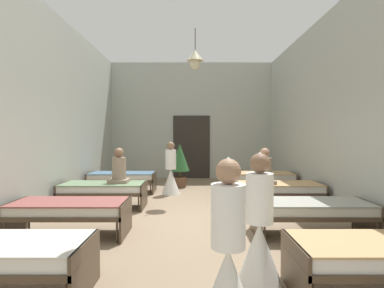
# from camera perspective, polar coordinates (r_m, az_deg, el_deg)

# --- Properties ---
(ground_plane) EXTENTS (6.71, 12.06, 0.10)m
(ground_plane) POSITION_cam_1_polar(r_m,az_deg,el_deg) (6.19, 0.01, -14.40)
(ground_plane) COLOR #8C755B
(room_shell) EXTENTS (6.51, 11.66, 4.43)m
(room_shell) POSITION_cam_1_polar(r_m,az_deg,el_deg) (7.28, 0.04, 6.03)
(room_shell) COLOR #B2B7AD
(room_shell) RESTS_ON ground
(bed_left_row_1) EXTENTS (1.90, 0.84, 0.57)m
(bed_left_row_1) POSITION_cam_1_polar(r_m,az_deg,el_deg) (5.53, -21.74, -11.27)
(bed_left_row_1) COLOR #473828
(bed_left_row_1) RESTS_ON ground
(bed_right_row_1) EXTENTS (1.90, 0.84, 0.57)m
(bed_right_row_1) POSITION_cam_1_polar(r_m,az_deg,el_deg) (5.52, 21.75, -11.30)
(bed_right_row_1) COLOR #473828
(bed_right_row_1) RESTS_ON ground
(bed_left_row_2) EXTENTS (1.90, 0.84, 0.57)m
(bed_left_row_2) POSITION_cam_1_polar(r_m,az_deg,el_deg) (7.29, -16.11, -8.06)
(bed_left_row_2) COLOR #473828
(bed_left_row_2) RESTS_ON ground
(bed_right_row_2) EXTENTS (1.90, 0.84, 0.57)m
(bed_right_row_2) POSITION_cam_1_polar(r_m,az_deg,el_deg) (7.28, 16.20, -8.07)
(bed_right_row_2) COLOR #473828
(bed_right_row_2) RESTS_ON ground
(bed_left_row_3) EXTENTS (1.90, 0.84, 0.57)m
(bed_left_row_3) POSITION_cam_1_polar(r_m,az_deg,el_deg) (9.11, -12.73, -6.07)
(bed_left_row_3) COLOR #473828
(bed_left_row_3) RESTS_ON ground
(bed_right_row_3) EXTENTS (1.90, 0.84, 0.57)m
(bed_right_row_3) POSITION_cam_1_polar(r_m,az_deg,el_deg) (9.10, 12.88, -6.08)
(bed_right_row_3) COLOR #473828
(bed_right_row_3) RESTS_ON ground
(nurse_near_aisle) EXTENTS (0.52, 0.52, 1.49)m
(nurse_near_aisle) POSITION_cam_1_polar(r_m,az_deg,el_deg) (3.60, 12.69, -16.82)
(nurse_near_aisle) COLOR white
(nurse_near_aisle) RESTS_ON ground
(nurse_mid_aisle) EXTENTS (0.52, 0.52, 1.49)m
(nurse_mid_aisle) POSITION_cam_1_polar(r_m,az_deg,el_deg) (8.63, -3.80, -5.86)
(nurse_mid_aisle) COLOR white
(nurse_mid_aisle) RESTS_ON ground
(nurse_far_aisle) EXTENTS (0.52, 0.52, 1.49)m
(nurse_far_aisle) POSITION_cam_1_polar(r_m,az_deg,el_deg) (2.85, 6.95, -21.93)
(nurse_far_aisle) COLOR white
(nurse_far_aisle) RESTS_ON ground
(patient_seated_primary) EXTENTS (0.44, 0.44, 0.80)m
(patient_seated_primary) POSITION_cam_1_polar(r_m,az_deg,el_deg) (7.06, 13.66, -4.83)
(patient_seated_primary) COLOR gray
(patient_seated_primary) RESTS_ON bed_right_row_2
(patient_seated_secondary) EXTENTS (0.44, 0.44, 0.80)m
(patient_seated_secondary) POSITION_cam_1_polar(r_m,az_deg,el_deg) (7.20, -13.33, -4.71)
(patient_seated_secondary) COLOR gray
(patient_seated_secondary) RESTS_ON bed_left_row_2
(potted_plant) EXTENTS (0.62, 0.62, 1.39)m
(potted_plant) POSITION_cam_1_polar(r_m,az_deg,el_deg) (9.75, -2.13, -3.16)
(potted_plant) COLOR brown
(potted_plant) RESTS_ON ground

